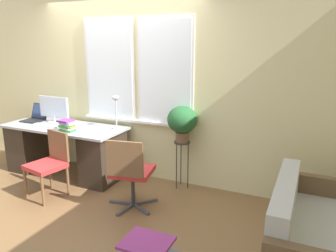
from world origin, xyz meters
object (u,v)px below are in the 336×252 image
Objects in this scene: plant_stand at (182,149)px; folding_stool at (147,247)px; monitor at (54,109)px; potted_plant at (182,121)px; keyboard at (43,125)px; book_stack at (67,125)px; laptop at (35,117)px; desk_lamp at (116,108)px; couch_loveseat at (311,243)px; mouse at (57,126)px; desk_chair_wooden at (49,162)px; office_chair_swivel at (130,171)px.

plant_stand is 1.42× the size of folding_stool.
monitor reaches higher than potted_plant.
book_stack is (0.53, -0.09, 0.08)m from keyboard.
desk_lamp is (1.41, 0.13, 0.24)m from laptop.
monitor is 0.83× the size of plant_stand.
couch_loveseat is at bearing -34.46° from potted_plant.
mouse is at bearing 146.08° from folding_stool.
keyboard is 2.08m from plant_stand.
couch_loveseat is (2.63, -1.07, -0.75)m from desk_lamp.
desk_lamp is at bearing -176.65° from plant_stand.
monitor is at bearing 5.70° from laptop.
desk_lamp reaches higher than desk_chair_wooden.
keyboard is 0.76× the size of folding_stool.
office_chair_swivel is (1.47, -0.43, -0.28)m from mouse.
mouse is at bearing 77.65° from couch_loveseat.
desk_lamp is at bearing 38.34° from book_stack.
potted_plant reaches higher than plant_stand.
keyboard is at bearing -178.07° from mouse.
book_stack is 0.46× the size of folding_stool.
office_chair_swivel is 2.01m from couch_loveseat.
mouse is 2.77m from folding_stool.
monitor is at bearing -31.67° from office_chair_swivel.
keyboard is at bearing -169.30° from plant_stand.
book_stack is 0.25× the size of desk_chair_wooden.
keyboard is at bearing 78.56° from couch_loveseat.
desk_lamp is 2.24× the size of book_stack.
mouse reaches higher than plant_stand.
keyboard is at bearing -24.54° from office_chair_swivel.
desk_lamp reaches higher than laptop.
laptop is 1.59× the size of book_stack.
desk_chair_wooden is 1.72m from plant_stand.
couch_loveseat is (3.68, -0.75, -0.46)m from keyboard.
folding_stool is at bearing -35.69° from book_stack.
mouse is (0.24, -0.23, -0.19)m from monitor.
desk_lamp is at bearing 17.25° from keyboard.
couch_loveseat is (1.97, -0.33, -0.19)m from office_chair_swivel.
book_stack is 2.50m from folding_stool.
mouse is at bearing 160.68° from book_stack.
office_chair_swivel reaches higher than folding_stool.
folding_stool is at bearing -75.73° from plant_stand.
couch_loveseat is at bearing -11.44° from keyboard.
couch_loveseat is at bearing 33.93° from folding_stool.
potted_plant is at bearing 11.84° from mouse.
folding_stool is (0.49, -1.91, -0.53)m from potted_plant.
desk_lamp is 1.10m from plant_stand.
folding_stool is (2.00, -1.44, -0.42)m from book_stack.
laptop is at bearing 161.86° from book_stack.
plant_stand is (0.98, 0.06, -0.49)m from desk_lamp.
desk_lamp is 0.57× the size of desk_chair_wooden.
couch_loveseat is at bearing -14.89° from monitor.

